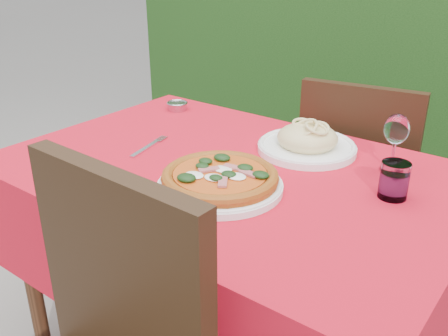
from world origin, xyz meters
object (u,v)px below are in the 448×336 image
Objects in this scene: fork at (145,148)px; steel_ramekin at (177,106)px; pizza_plate at (220,180)px; chair_far at (358,181)px; water_glass at (394,182)px; pasta_plate at (307,142)px; wine_glass at (396,132)px.

fork is 0.40m from steel_ramekin.
pizza_plate reaches higher than steel_ramekin.
steel_ramekin is (-0.61, -0.31, 0.25)m from chair_far.
water_glass is (0.28, -0.51, 0.28)m from chair_far.
steel_ramekin is (-0.53, 0.43, -0.01)m from pizza_plate.
chair_far is 9.79× the size of water_glass.
chair_far reaches higher than fork.
steel_ramekin is (-0.19, 0.35, 0.01)m from fork.
fork is at bearing -144.44° from pasta_plate.
pizza_plate is at bearing -148.28° from water_glass.
pizza_plate is 2.19× the size of wine_glass.
steel_ramekin is at bearing 173.27° from pasta_plate.
chair_far is at bearing 83.83° from pizza_plate.
wine_glass is at bearing 50.91° from pizza_plate.
wine_glass is 0.81× the size of fork.
pizza_plate is 1.22× the size of pasta_plate.
pasta_plate reaches higher than fork.
wine_glass is at bearing 3.09° from pasta_plate.
fork is at bearing -61.77° from steel_ramekin.
fork is (-0.39, -0.28, -0.03)m from pasta_plate.
pasta_plate reaches higher than pizza_plate.
pasta_plate is 0.48m from fork.
chair_far is 0.82m from fork.
pasta_plate is 1.80× the size of wine_glass.
wine_glass reaches higher than pasta_plate.
wine_glass is at bearing 112.66° from chair_far.
chair_far is at bearing 118.79° from water_glass.
chair_far is 0.73m from steel_ramekin.
chair_far is 12.64× the size of steel_ramekin.
steel_ramekin is (-0.89, 0.20, -0.03)m from water_glass.
chair_far is 2.52× the size of pizza_plate.
wine_glass is 0.72m from fork.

